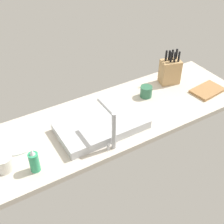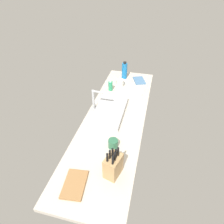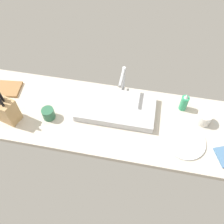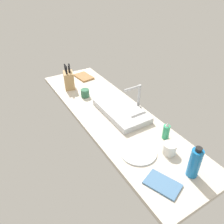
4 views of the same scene
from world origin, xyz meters
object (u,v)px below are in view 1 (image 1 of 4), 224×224
(dinner_plate, at_px, (17,139))
(ceramic_cup, at_px, (4,163))
(faucet, at_px, (111,125))
(sink_basin, at_px, (101,126))
(soap_bottle, at_px, (34,161))
(coffee_mug, at_px, (146,92))
(knife_block, at_px, (170,71))
(cutting_board, at_px, (207,90))

(dinner_plate, distance_m, ceramic_cup, 0.21)
(faucet, bearing_deg, sink_basin, -97.48)
(soap_bottle, xyz_separation_m, ceramic_cup, (0.13, -0.09, -0.02))
(soap_bottle, distance_m, coffee_mug, 0.89)
(soap_bottle, relative_size, ceramic_cup, 1.51)
(knife_block, relative_size, cutting_board, 1.10)
(coffee_mug, bearing_deg, dinner_plate, -1.38)
(knife_block, height_order, soap_bottle, knife_block)
(sink_basin, distance_m, coffee_mug, 0.44)
(sink_basin, relative_size, faucet, 2.18)
(cutting_board, relative_size, coffee_mug, 2.79)
(cutting_board, distance_m, dinner_plate, 1.29)
(knife_block, bearing_deg, cutting_board, 138.88)
(sink_basin, bearing_deg, coffee_mug, -161.72)
(faucet, bearing_deg, cutting_board, -172.38)
(soap_bottle, bearing_deg, cutting_board, -176.83)
(sink_basin, xyz_separation_m, faucet, (0.02, 0.14, 0.12))
(coffee_mug, bearing_deg, sink_basin, 18.28)
(soap_bottle, bearing_deg, sink_basin, -166.85)
(dinner_plate, height_order, ceramic_cup, ceramic_cup)
(cutting_board, relative_size, dinner_plate, 0.89)
(knife_block, distance_m, coffee_mug, 0.26)
(knife_block, xyz_separation_m, ceramic_cup, (1.24, 0.21, -0.05))
(faucet, distance_m, cutting_board, 0.86)
(soap_bottle, relative_size, coffee_mug, 1.73)
(sink_basin, height_order, soap_bottle, soap_bottle)
(faucet, distance_m, soap_bottle, 0.43)
(soap_bottle, relative_size, dinner_plate, 0.55)
(cutting_board, bearing_deg, soap_bottle, 3.17)
(sink_basin, bearing_deg, ceramic_cup, 1.51)
(faucet, distance_m, ceramic_cup, 0.57)
(ceramic_cup, bearing_deg, knife_block, -170.14)
(knife_block, height_order, coffee_mug, knife_block)
(knife_block, bearing_deg, ceramic_cup, 25.39)
(soap_bottle, bearing_deg, faucet, 174.14)
(cutting_board, bearing_deg, faucet, 7.62)
(cutting_board, relative_size, soap_bottle, 1.61)
(knife_block, height_order, dinner_plate, knife_block)
(cutting_board, distance_m, coffee_mug, 0.44)
(soap_bottle, height_order, coffee_mug, soap_bottle)
(faucet, xyz_separation_m, dinner_plate, (0.44, -0.31, -0.14))
(dinner_plate, xyz_separation_m, coffee_mug, (-0.88, 0.02, 0.03))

